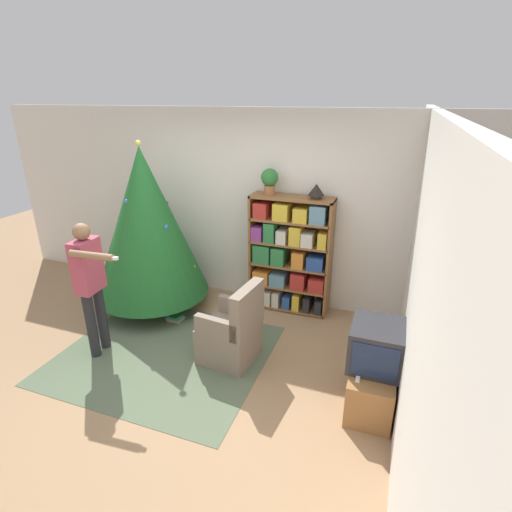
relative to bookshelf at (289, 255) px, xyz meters
name	(u,v)px	position (x,y,z in m)	size (l,w,h in m)	color
ground_plane	(190,367)	(-0.62, -1.63, -0.78)	(14.00, 14.00, 0.00)	#9E7A56
wall_back	(251,208)	(-0.62, 0.24, 0.52)	(8.00, 0.10, 2.60)	silver
wall_right	(421,291)	(1.52, -1.63, 0.52)	(0.10, 8.00, 2.60)	silver
area_rug	(165,354)	(-1.01, -1.52, -0.78)	(2.26, 1.99, 0.01)	#56664C
bookshelf	(289,255)	(0.00, 0.00, 0.00)	(1.06, 0.33, 1.56)	brown
tv_stand	(372,383)	(1.25, -1.49, -0.57)	(0.40, 0.84, 0.43)	#996638
television	(377,346)	(1.25, -1.50, -0.15)	(0.48, 0.51, 0.41)	#28282D
game_remote	(358,377)	(1.13, -1.75, -0.34)	(0.04, 0.12, 0.02)	white
christmas_tree	(147,223)	(-1.76, -0.57, 0.41)	(1.51, 1.51, 2.24)	#4C3323
armchair	(232,334)	(-0.25, -1.33, -0.46)	(0.63, 0.62, 0.92)	#7A6B5B
standing_person	(90,280)	(-1.72, -1.71, 0.12)	(0.65, 0.47, 1.53)	#232328
potted_plant	(270,180)	(-0.28, 0.01, 0.97)	(0.22, 0.22, 0.33)	#935B38
table_lamp	(316,190)	(0.31, 0.01, 0.88)	(0.20, 0.20, 0.18)	#473828
book_pile_near_tree	(175,318)	(-1.27, -0.85, -0.74)	(0.22, 0.18, 0.08)	orange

